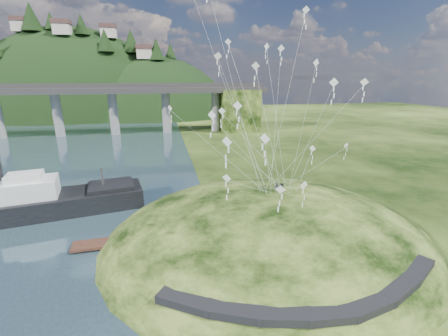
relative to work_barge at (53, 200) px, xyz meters
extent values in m
plane|color=black|center=(16.61, -13.55, -1.84)|extent=(320.00, 320.00, 0.00)
ellipsoid|color=black|center=(24.61, -11.55, -3.34)|extent=(36.00, 32.00, 13.00)
cube|color=black|center=(15.11, -21.55, 0.19)|extent=(4.32, 3.62, 0.71)
cube|color=black|center=(18.11, -23.20, 0.25)|extent=(4.10, 2.97, 0.61)
cube|color=black|center=(21.11, -24.20, 0.24)|extent=(3.85, 2.37, 0.62)
cube|color=black|center=(24.11, -24.65, 0.20)|extent=(3.62, 1.83, 0.66)
cube|color=black|center=(27.11, -24.45, 0.21)|extent=(3.82, 2.27, 0.68)
cube|color=black|center=(30.11, -23.50, 0.30)|extent=(4.11, 2.97, 0.71)
cube|color=black|center=(33.11, -21.95, 0.32)|extent=(4.26, 3.43, 0.66)
cylinder|color=gray|center=(-15.39, 56.45, 4.66)|extent=(2.60, 2.60, 13.00)
cylinder|color=gray|center=(0.11, 56.45, 4.66)|extent=(2.60, 2.60, 13.00)
cylinder|color=gray|center=(15.61, 56.45, 4.66)|extent=(2.60, 2.60, 13.00)
cylinder|color=gray|center=(31.11, 56.45, 4.66)|extent=(2.60, 2.60, 13.00)
cube|color=black|center=(38.61, 56.45, 4.66)|extent=(12.00, 11.00, 13.00)
ellipsoid|color=black|center=(-23.39, 112.45, -7.84)|extent=(96.00, 68.00, 88.00)
ellipsoid|color=black|center=(11.61, 104.45, -11.84)|extent=(76.00, 56.00, 72.00)
cone|color=black|center=(-33.26, 101.08, 37.39)|extent=(8.01, 8.01, 10.54)
cone|color=black|center=(-26.25, 100.51, 36.04)|extent=(4.97, 4.97, 6.54)
cone|color=black|center=(-14.79, 98.49, 34.84)|extent=(5.83, 5.83, 7.67)
cone|color=black|center=(-5.83, 93.53, 28.74)|extent=(6.47, 6.47, 8.51)
cone|color=black|center=(3.39, 100.44, 29.39)|extent=(7.13, 7.13, 9.38)
cone|color=black|center=(13.50, 95.48, 26.03)|extent=(6.56, 6.56, 8.63)
cone|color=black|center=(19.39, 101.08, 25.84)|extent=(4.88, 4.88, 6.42)
cube|color=beige|center=(-38.39, 104.45, 34.15)|extent=(6.00, 5.00, 4.00)
cube|color=#53332F|center=(-38.39, 104.45, 36.85)|extent=(6.40, 5.40, 1.60)
cube|color=beige|center=(-21.39, 96.45, 32.44)|extent=(6.00, 5.00, 4.00)
cube|color=#53332F|center=(-21.39, 96.45, 35.14)|extent=(6.40, 5.40, 1.60)
cube|color=beige|center=(-5.39, 102.45, 32.34)|extent=(6.00, 5.00, 4.00)
cube|color=#53332F|center=(-5.39, 102.45, 35.04)|extent=(6.40, 5.40, 1.60)
cube|color=beige|center=(8.61, 96.45, 24.04)|extent=(6.00, 5.00, 4.00)
cube|color=#53332F|center=(8.61, 96.45, 26.74)|extent=(6.40, 5.40, 1.60)
cube|color=black|center=(0.37, 0.07, -0.60)|extent=(21.67, 9.39, 2.48)
cube|color=white|center=(-2.45, -0.45, 1.59)|extent=(7.32, 5.32, 2.67)
cube|color=white|center=(-2.45, -0.45, 3.21)|extent=(4.27, 3.50, 1.14)
cube|color=black|center=(6.93, 1.26, 0.93)|extent=(6.48, 5.72, 0.57)
cylinder|color=#2D2B2B|center=(6.00, 1.09, 2.17)|extent=(0.23, 0.23, 2.86)
cube|color=#3B2118|center=(10.57, -9.58, -1.45)|extent=(12.14, 2.48, 0.30)
cylinder|color=#3B2118|center=(5.40, -9.83, -1.67)|extent=(0.26, 0.26, 0.86)
cylinder|color=#3B2118|center=(7.98, -9.71, -1.67)|extent=(0.26, 0.26, 0.86)
cylinder|color=#3B2118|center=(10.57, -9.58, -1.67)|extent=(0.26, 0.26, 0.86)
cylinder|color=#3B2118|center=(13.15, -9.46, -1.67)|extent=(0.26, 0.26, 0.86)
cylinder|color=#3B2118|center=(15.73, -9.34, -1.67)|extent=(0.26, 0.26, 0.86)
imported|color=#262632|center=(25.95, -10.01, 3.88)|extent=(0.60, 0.44, 1.53)
imported|color=#262632|center=(26.43, -10.18, 3.88)|extent=(0.96, 0.91, 1.56)
cube|color=silver|center=(15.18, -2.08, 11.32)|extent=(0.45, 0.62, 0.72)
cube|color=silver|center=(15.18, -2.08, 10.80)|extent=(0.09, 0.07, 0.43)
cube|color=silver|center=(15.18, -2.08, 10.28)|extent=(0.09, 0.07, 0.43)
cube|color=silver|center=(15.18, -2.08, 9.76)|extent=(0.09, 0.07, 0.43)
cube|color=silver|center=(20.37, -7.60, 11.44)|extent=(0.66, 0.43, 0.75)
cube|color=silver|center=(20.37, -7.60, 10.91)|extent=(0.10, 0.06, 0.44)
cube|color=silver|center=(20.37, -7.60, 10.37)|extent=(0.10, 0.06, 0.44)
cube|color=silver|center=(20.37, -7.60, 9.84)|extent=(0.10, 0.06, 0.44)
cube|color=silver|center=(21.06, -19.38, 10.75)|extent=(0.50, 0.68, 0.78)
cube|color=silver|center=(21.06, -19.38, 10.18)|extent=(0.09, 0.08, 0.47)
cube|color=silver|center=(21.06, -19.38, 9.61)|extent=(0.09, 0.08, 0.47)
cube|color=silver|center=(21.06, -19.38, 9.05)|extent=(0.09, 0.08, 0.47)
cube|color=silver|center=(24.18, -6.75, 15.99)|extent=(0.85, 0.32, 0.85)
cube|color=silver|center=(24.18, -6.75, 15.37)|extent=(0.11, 0.03, 0.51)
cube|color=silver|center=(24.18, -6.75, 14.75)|extent=(0.11, 0.03, 0.51)
cube|color=silver|center=(24.18, -6.75, 14.13)|extent=(0.11, 0.03, 0.51)
cube|color=silver|center=(28.47, -15.07, 14.41)|extent=(0.65, 0.47, 0.76)
cube|color=silver|center=(28.47, -15.07, 13.87)|extent=(0.10, 0.06, 0.44)
cube|color=silver|center=(28.47, -15.07, 13.33)|extent=(0.10, 0.06, 0.44)
cube|color=silver|center=(28.47, -15.07, 12.79)|extent=(0.10, 0.06, 0.44)
cube|color=silver|center=(20.53, -4.78, 17.04)|extent=(0.87, 0.32, 0.85)
cube|color=silver|center=(20.53, -4.78, 16.41)|extent=(0.11, 0.08, 0.51)
cube|color=silver|center=(20.53, -4.78, 15.79)|extent=(0.11, 0.08, 0.51)
cube|color=silver|center=(20.53, -4.78, 15.16)|extent=(0.11, 0.08, 0.51)
cube|color=silver|center=(21.78, -4.12, 18.57)|extent=(0.70, 0.24, 0.69)
cube|color=silver|center=(21.78, -4.12, 18.06)|extent=(0.09, 0.02, 0.41)
cube|color=silver|center=(21.78, -4.12, 17.56)|extent=(0.09, 0.02, 0.41)
cube|color=silver|center=(21.78, -4.12, 17.05)|extent=(0.09, 0.02, 0.41)
cube|color=silver|center=(34.43, -9.09, 7.43)|extent=(0.67, 0.26, 0.69)
cube|color=silver|center=(34.43, -9.09, 6.94)|extent=(0.09, 0.06, 0.41)
cube|color=silver|center=(34.43, -9.09, 6.44)|extent=(0.09, 0.06, 0.41)
cube|color=silver|center=(34.43, -9.09, 5.95)|extent=(0.09, 0.06, 0.41)
cube|color=silver|center=(26.61, -14.89, 5.32)|extent=(0.85, 0.33, 0.87)
cube|color=silver|center=(26.61, -14.89, 4.69)|extent=(0.11, 0.08, 0.51)
cube|color=silver|center=(26.61, -14.89, 4.06)|extent=(0.11, 0.08, 0.51)
cube|color=silver|center=(26.61, -14.89, 3.44)|extent=(0.11, 0.08, 0.51)
cube|color=silver|center=(27.91, -12.80, 16.05)|extent=(0.67, 0.30, 0.71)
cube|color=silver|center=(27.91, -12.80, 15.55)|extent=(0.09, 0.06, 0.41)
cube|color=silver|center=(27.91, -12.80, 15.05)|extent=(0.09, 0.06, 0.41)
cube|color=silver|center=(27.91, -12.80, 14.54)|extent=(0.09, 0.06, 0.41)
cube|color=silver|center=(18.38, -13.24, 11.71)|extent=(0.61, 0.59, 0.79)
cube|color=silver|center=(18.38, -13.24, 11.14)|extent=(0.10, 0.07, 0.47)
cube|color=silver|center=(18.38, -13.24, 10.57)|extent=(0.10, 0.07, 0.47)
cube|color=silver|center=(18.38, -13.24, 10.01)|extent=(0.10, 0.07, 0.47)
cube|color=silver|center=(32.35, -5.33, 6.34)|extent=(0.62, 0.64, 0.83)
cube|color=silver|center=(32.35, -5.33, 5.74)|extent=(0.10, 0.08, 0.49)
cube|color=silver|center=(32.35, -5.33, 5.14)|extent=(0.10, 0.08, 0.49)
cube|color=silver|center=(32.35, -5.33, 4.54)|extent=(0.10, 0.08, 0.49)
cube|color=silver|center=(18.97, -16.61, 10.07)|extent=(0.65, 0.66, 0.86)
cube|color=silver|center=(18.97, -16.61, 9.44)|extent=(0.11, 0.08, 0.51)
cube|color=silver|center=(18.97, -16.61, 8.81)|extent=(0.11, 0.08, 0.51)
cube|color=silver|center=(18.97, -16.61, 8.18)|extent=(0.11, 0.08, 0.51)
cube|color=silver|center=(28.32, -3.29, 18.08)|extent=(0.75, 0.39, 0.80)
cube|color=silver|center=(28.32, -3.29, 17.50)|extent=(0.11, 0.04, 0.47)
cube|color=silver|center=(28.32, -3.29, 16.93)|extent=(0.11, 0.04, 0.47)
cube|color=silver|center=(28.32, -3.29, 16.35)|extent=(0.11, 0.04, 0.47)
cube|color=silver|center=(23.79, -16.17, 5.57)|extent=(0.82, 0.37, 0.84)
cube|color=silver|center=(23.79, -16.17, 4.96)|extent=(0.11, 0.03, 0.50)
cube|color=silver|center=(23.79, -16.17, 4.35)|extent=(0.11, 0.03, 0.50)
cube|color=silver|center=(23.79, -16.17, 3.74)|extent=(0.11, 0.03, 0.50)
cube|color=silver|center=(19.26, -15.20, 6.61)|extent=(0.67, 0.53, 0.78)
cube|color=silver|center=(19.26, -15.20, 6.03)|extent=(0.11, 0.05, 0.47)
cube|color=silver|center=(19.26, -15.20, 5.45)|extent=(0.11, 0.05, 0.47)
cube|color=silver|center=(19.26, -15.20, 4.88)|extent=(0.11, 0.05, 0.47)
cube|color=silver|center=(34.22, -11.13, 14.37)|extent=(0.74, 0.44, 0.80)
cube|color=silver|center=(34.22, -11.13, 13.79)|extent=(0.11, 0.04, 0.48)
cube|color=silver|center=(34.22, -11.13, 13.20)|extent=(0.11, 0.04, 0.48)
cube|color=silver|center=(34.22, -11.13, 12.62)|extent=(0.11, 0.04, 0.48)
cube|color=silver|center=(25.86, -5.27, 18.05)|extent=(0.68, 0.37, 0.75)
cube|color=silver|center=(25.86, -5.27, 17.52)|extent=(0.09, 0.07, 0.43)
cube|color=silver|center=(25.86, -5.27, 16.99)|extent=(0.09, 0.07, 0.43)
cube|color=silver|center=(25.86, -5.27, 16.47)|extent=(0.09, 0.07, 0.43)
cube|color=silver|center=(20.34, -14.38, 12.57)|extent=(0.69, 0.47, 0.79)
cube|color=silver|center=(20.34, -14.38, 12.01)|extent=(0.10, 0.05, 0.46)
cube|color=silver|center=(20.34, -14.38, 11.44)|extent=(0.10, 0.05, 0.46)
cube|color=silver|center=(20.34, -14.38, 10.88)|extent=(0.10, 0.05, 0.46)
cube|color=silver|center=(27.48, -10.91, 20.66)|extent=(0.65, 0.25, 0.65)
cube|color=silver|center=(27.48, -10.91, 20.18)|extent=(0.09, 0.02, 0.39)
cube|color=silver|center=(27.48, -10.91, 19.70)|extent=(0.09, 0.02, 0.39)
cube|color=silver|center=(27.48, -10.91, 19.23)|extent=(0.09, 0.02, 0.39)
camera|label=1|loc=(14.18, -38.72, 14.79)|focal=24.00mm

